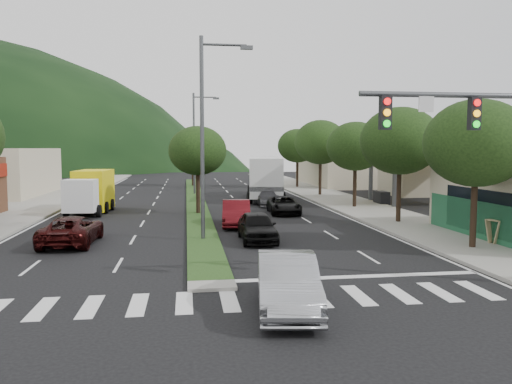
{
  "coord_description": "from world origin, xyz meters",
  "views": [
    {
      "loc": [
        -0.8,
        -16.68,
        4.59
      ],
      "look_at": [
        3.31,
        12.6,
        2.0
      ],
      "focal_mm": 35.0,
      "sensor_mm": 36.0,
      "label": 1
    }
  ],
  "objects": [
    {
      "name": "streetlight_mid",
      "position": [
        0.21,
        33.0,
        5.58
      ],
      "size": [
        2.6,
        0.25,
        10.0
      ],
      "color": "#47494C",
      "rests_on": "ground"
    },
    {
      "name": "streetlight_near",
      "position": [
        0.21,
        8.0,
        5.58
      ],
      "size": [
        2.6,
        0.25,
        10.0
      ],
      "color": "#47494C",
      "rests_on": "ground"
    },
    {
      "name": "sidewalk_right",
      "position": [
        12.5,
        25.0,
        0.07
      ],
      "size": [
        5.0,
        90.0,
        0.15
      ],
      "primitive_type": "cube",
      "color": "gray",
      "rests_on": "ground"
    },
    {
      "name": "tree_med_far",
      "position": [
        0.0,
        44.0,
        5.01
      ],
      "size": [
        4.8,
        4.8,
        6.94
      ],
      "color": "black",
      "rests_on": "median"
    },
    {
      "name": "a_frame_sign",
      "position": [
        13.59,
        4.67,
        0.83
      ],
      "size": [
        0.91,
        0.96,
        1.53
      ],
      "rotation": [
        0.0,
        0.0,
        0.36
      ],
      "color": "tan",
      "rests_on": "sidewalk_right"
    },
    {
      "name": "car_queue_d",
      "position": [
        5.98,
        17.55,
        0.61
      ],
      "size": [
        2.25,
        4.51,
        1.23
      ],
      "primitive_type": "imported",
      "rotation": [
        0.0,
        0.0,
        -0.05
      ],
      "color": "black",
      "rests_on": "ground"
    },
    {
      "name": "tree_r_c",
      "position": [
        12.0,
        20.0,
        4.75
      ],
      "size": [
        4.4,
        4.4,
        6.48
      ],
      "color": "black",
      "rests_on": "sidewalk_right"
    },
    {
      "name": "tree_r_e",
      "position": [
        12.0,
        40.0,
        4.89
      ],
      "size": [
        4.6,
        4.6,
        6.71
      ],
      "color": "black",
      "rests_on": "sidewalk_right"
    },
    {
      "name": "box_truck",
      "position": [
        -7.51,
        19.89,
        1.43
      ],
      "size": [
        2.76,
        6.28,
        3.03
      ],
      "rotation": [
        0.0,
        0.0,
        3.07
      ],
      "color": "white",
      "rests_on": "ground"
    },
    {
      "name": "sidewalk_left",
      "position": [
        -13.0,
        25.0,
        0.07
      ],
      "size": [
        6.0,
        90.0,
        0.15
      ],
      "primitive_type": "cube",
      "color": "gray",
      "rests_on": "ground"
    },
    {
      "name": "traffic_signal",
      "position": [
        9.03,
        -1.54,
        4.65
      ],
      "size": [
        6.12,
        0.4,
        7.0
      ],
      "color": "#47494C",
      "rests_on": "ground"
    },
    {
      "name": "tree_r_b",
      "position": [
        12.0,
        12.0,
        5.04
      ],
      "size": [
        4.8,
        4.8,
        6.94
      ],
      "color": "black",
      "rests_on": "sidewalk_right"
    },
    {
      "name": "sedan_silver",
      "position": [
        2.03,
        -3.0,
        0.78
      ],
      "size": [
        2.25,
        4.89,
        1.56
      ],
      "primitive_type": "imported",
      "rotation": [
        0.0,
        0.0,
        -0.13
      ],
      "color": "gray",
      "rests_on": "ground"
    },
    {
      "name": "crosswalk",
      "position": [
        0.0,
        -2.0,
        0.01
      ],
      "size": [
        19.0,
        2.2,
        0.01
      ],
      "primitive_type": "cube",
      "color": "silver",
      "rests_on": "ground"
    },
    {
      "name": "median",
      "position": [
        0.0,
        28.0,
        0.06
      ],
      "size": [
        1.6,
        56.0,
        0.12
      ],
      "primitive_type": "cube",
      "color": "#1F3714",
      "rests_on": "ground"
    },
    {
      "name": "car_queue_a",
      "position": [
        2.66,
        7.55,
        0.73
      ],
      "size": [
        1.76,
        4.29,
        1.46
      ],
      "primitive_type": "imported",
      "rotation": [
        0.0,
        0.0,
        -0.01
      ],
      "color": "black",
      "rests_on": "ground"
    },
    {
      "name": "tree_med_near",
      "position": [
        0.0,
        18.0,
        4.43
      ],
      "size": [
        4.0,
        4.0,
        6.02
      ],
      "color": "black",
      "rests_on": "median"
    },
    {
      "name": "tree_r_d",
      "position": [
        12.0,
        30.0,
        5.18
      ],
      "size": [
        5.0,
        5.0,
        7.17
      ],
      "color": "black",
      "rests_on": "sidewalk_right"
    },
    {
      "name": "suv_maroon",
      "position": [
        -6.26,
        7.95,
        0.69
      ],
      "size": [
        2.43,
        5.02,
        1.38
      ],
      "primitive_type": "imported",
      "rotation": [
        0.0,
        0.0,
        3.11
      ],
      "color": "black",
      "rests_on": "ground"
    },
    {
      "name": "car_queue_b",
      "position": [
        5.65,
        22.55,
        0.6
      ],
      "size": [
        1.72,
        4.15,
        1.2
      ],
      "primitive_type": "imported",
      "rotation": [
        0.0,
        0.0,
        -0.01
      ],
      "color": "#4D4D53",
      "rests_on": "ground"
    },
    {
      "name": "gas_canopy",
      "position": [
        19.0,
        22.0,
        4.65
      ],
      "size": [
        12.2,
        8.2,
        5.25
      ],
      "color": "silver",
      "rests_on": "ground"
    },
    {
      "name": "motorhome",
      "position": [
        6.24,
        27.6,
        2.01
      ],
      "size": [
        4.21,
        10.13,
        3.77
      ],
      "rotation": [
        0.0,
        0.0,
        -0.13
      ],
      "color": "silver",
      "rests_on": "ground"
    },
    {
      "name": "bldg_right_far",
      "position": [
        19.5,
        44.0,
        2.6
      ],
      "size": [
        10.0,
        16.0,
        5.2
      ],
      "primitive_type": "cube",
      "color": "beige",
      "rests_on": "ground"
    },
    {
      "name": "tree_r_a",
      "position": [
        12.0,
        4.0,
        4.82
      ],
      "size": [
        4.6,
        4.6,
        6.63
      ],
      "color": "black",
      "rests_on": "sidewalk_right"
    },
    {
      "name": "car_queue_c",
      "position": [
        2.12,
        12.55,
        0.76
      ],
      "size": [
        1.99,
        4.72,
        1.52
      ],
      "primitive_type": "imported",
      "rotation": [
        0.0,
        0.0,
        -0.08
      ],
      "color": "#530D12",
      "rests_on": "ground"
    },
    {
      "name": "ground",
      "position": [
        0.0,
        0.0,
        0.0
      ],
      "size": [
        160.0,
        160.0,
        0.0
      ],
      "primitive_type": "plane",
      "color": "black",
      "rests_on": "ground"
    }
  ]
}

